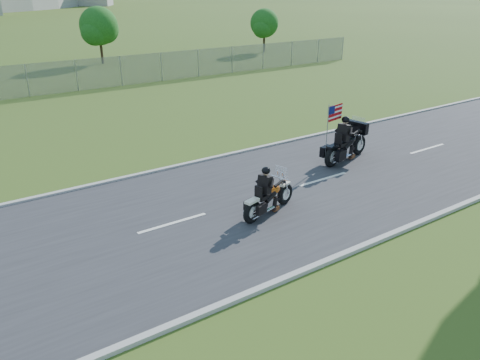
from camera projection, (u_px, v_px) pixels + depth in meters
ground at (230, 208)px, 14.82m from camera, size 420.00×420.00×0.00m
road at (230, 207)px, 14.81m from camera, size 120.00×8.00×0.04m
curb_north at (173, 167)px, 17.90m from camera, size 120.00×0.18×0.12m
curb_south at (317, 266)px, 11.70m from camera, size 120.00×0.18×0.12m
tree_fence_near at (99, 28)px, 39.73m from camera, size 3.52×3.28×4.75m
tree_fence_far at (264, 25)px, 46.50m from camera, size 3.08×2.87×4.20m
motorcycle_lead at (268, 199)px, 14.23m from camera, size 2.34×1.00×1.60m
motorcycle_follow at (346, 146)px, 18.45m from camera, size 2.78×1.16×2.34m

